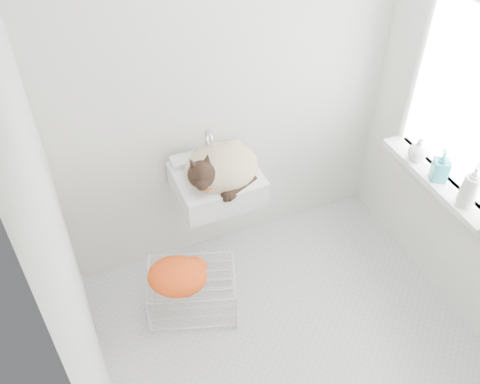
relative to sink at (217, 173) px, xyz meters
name	(u,v)px	position (x,y,z in m)	size (l,w,h in m)	color
floor	(291,341)	(0.18, -0.74, -0.85)	(2.20, 2.00, 0.02)	#B0B0B0
back_wall	(228,88)	(0.18, 0.26, 0.40)	(2.20, 0.02, 2.50)	silver
left_wall	(68,262)	(-0.92, -0.74, 0.40)	(0.02, 2.00, 2.50)	silver
window_glass	(471,103)	(1.27, -0.54, 0.50)	(0.01, 0.80, 1.00)	white
window_frame	(469,103)	(1.25, -0.54, 0.50)	(0.04, 0.90, 1.10)	white
windowsill	(436,180)	(1.19, -0.54, -0.02)	(0.16, 0.88, 0.04)	white
sink	(217,173)	(0.00, 0.00, 0.00)	(0.51, 0.44, 0.20)	silver
faucet	(206,138)	(0.00, 0.18, 0.14)	(0.18, 0.13, 0.18)	silver
cat	(220,169)	(0.01, -0.02, 0.04)	(0.51, 0.44, 0.30)	tan
wire_rack	(193,292)	(-0.29, -0.26, -0.70)	(0.53, 0.37, 0.32)	silver
towel	(178,281)	(-0.38, -0.30, -0.50)	(0.37, 0.26, 0.15)	#D28800
bottle_a	(464,204)	(1.18, -0.79, 0.00)	(0.09, 0.09, 0.23)	silver
bottle_b	(437,179)	(1.18, -0.55, 0.00)	(0.09, 0.09, 0.20)	teal
bottle_c	(416,159)	(1.18, -0.35, 0.00)	(0.12, 0.12, 0.15)	white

